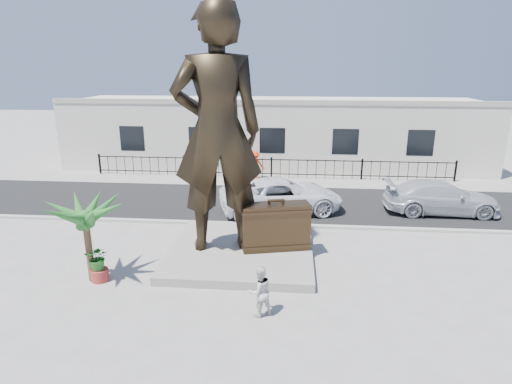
% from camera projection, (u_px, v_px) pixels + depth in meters
% --- Properties ---
extents(ground, '(100.00, 100.00, 0.00)m').
position_uv_depth(ground, '(251.00, 274.00, 14.38)').
color(ground, '#9E9991').
rests_on(ground, ground).
extents(street, '(40.00, 7.00, 0.01)m').
position_uv_depth(street, '(266.00, 201.00, 22.01)').
color(street, black).
rests_on(street, ground).
extents(curb, '(40.00, 0.25, 0.12)m').
position_uv_depth(curb, '(261.00, 225.00, 18.66)').
color(curb, '#A5A399').
rests_on(curb, ground).
extents(far_sidewalk, '(40.00, 2.50, 0.02)m').
position_uv_depth(far_sidewalk, '(271.00, 181.00, 25.83)').
color(far_sidewalk, '#9E9991').
rests_on(far_sidewalk, ground).
extents(plinth, '(5.20, 5.20, 0.30)m').
position_uv_depth(plinth, '(241.00, 251.00, 15.81)').
color(plinth, gray).
rests_on(plinth, ground).
extents(fence, '(22.00, 0.10, 1.20)m').
position_uv_depth(fence, '(271.00, 168.00, 26.42)').
color(fence, black).
rests_on(fence, ground).
extents(building, '(28.00, 7.00, 4.40)m').
position_uv_depth(building, '(275.00, 132.00, 29.97)').
color(building, silver).
rests_on(building, ground).
extents(statue, '(3.51, 2.72, 8.53)m').
position_uv_depth(statue, '(217.00, 132.00, 14.67)').
color(statue, black).
rests_on(statue, plinth).
extents(suitcase, '(2.54, 1.31, 1.71)m').
position_uv_depth(suitcase, '(276.00, 226.00, 15.45)').
color(suitcase, '#332515').
rests_on(suitcase, plinth).
extents(tourist, '(0.91, 0.86, 1.49)m').
position_uv_depth(tourist, '(260.00, 291.00, 11.86)').
color(tourist, silver).
rests_on(tourist, ground).
extents(car_white, '(6.32, 4.20, 1.61)m').
position_uv_depth(car_white, '(281.00, 196.00, 20.21)').
color(car_white, white).
rests_on(car_white, street).
extents(car_silver, '(5.23, 2.13, 1.52)m').
position_uv_depth(car_silver, '(441.00, 197.00, 20.12)').
color(car_silver, '#BCBDC1').
rests_on(car_silver, street).
extents(worker, '(1.19, 0.80, 1.72)m').
position_uv_depth(worker, '(255.00, 165.00, 26.03)').
color(worker, '#FF360D').
rests_on(worker, far_sidewalk).
extents(palm_tree, '(1.80, 1.80, 3.20)m').
position_uv_depth(palm_tree, '(93.00, 280.00, 14.01)').
color(palm_tree, '#215C22').
rests_on(palm_tree, ground).
extents(planter, '(0.56, 0.56, 0.40)m').
position_uv_depth(planter, '(100.00, 275.00, 13.93)').
color(planter, '#A02F2A').
rests_on(planter, ground).
extents(shrub, '(0.85, 0.77, 0.83)m').
position_uv_depth(shrub, '(98.00, 258.00, 13.75)').
color(shrub, '#246521').
rests_on(shrub, planter).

